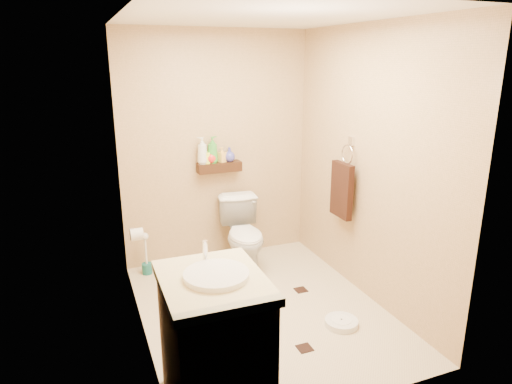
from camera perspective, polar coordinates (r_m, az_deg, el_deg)
name	(u,v)px	position (r m, az deg, el deg)	size (l,w,h in m)	color
ground	(262,309)	(4.11, 0.72, -14.45)	(2.50, 2.50, 0.00)	beige
wall_back	(217,149)	(4.79, -4.95, 5.43)	(2.00, 0.04, 2.40)	tan
wall_front	(348,228)	(2.59, 11.45, -4.46)	(2.00, 0.04, 2.40)	tan
wall_left	(134,189)	(3.40, -14.98, 0.37)	(0.04, 2.50, 2.40)	tan
wall_right	(368,166)	(4.12, 13.77, 3.20)	(0.04, 2.50, 2.40)	tan
ceiling	(263,16)	(3.54, 0.87, 21.15)	(2.00, 2.50, 0.02)	silver
wall_shelf	(219,167)	(4.76, -4.61, 3.13)	(0.46, 0.14, 0.10)	#36180E
floor_accents	(264,309)	(4.10, 1.05, -14.47)	(1.26, 1.29, 0.01)	black
toilet	(244,235)	(4.69, -1.51, -5.42)	(0.41, 0.71, 0.73)	white
vanity	(215,342)	(2.91, -5.17, -18.19)	(0.61, 0.73, 1.02)	brown
bathroom_scale	(341,322)	(3.95, 10.62, -15.73)	(0.34, 0.34, 0.05)	silver
toilet_brush	(146,259)	(4.78, -13.54, -8.20)	(0.10, 0.10, 0.44)	#175F5C
towel_ring	(342,187)	(4.33, 10.72, 0.56)	(0.12, 0.30, 0.76)	silver
toilet_paper	(137,234)	(4.21, -14.70, -5.13)	(0.12, 0.11, 0.12)	silver
bottle_a	(202,150)	(4.67, -6.72, 5.18)	(0.11, 0.11, 0.27)	silver
bottle_b	(205,155)	(4.69, -6.34, 4.61)	(0.08, 0.08, 0.17)	#EDFF35
bottle_c	(211,156)	(4.71, -5.65, 4.56)	(0.12, 0.12, 0.16)	red
bottle_d	(213,150)	(4.70, -5.45, 5.28)	(0.11, 0.11, 0.27)	green
bottle_e	(222,155)	(4.74, -4.28, 4.68)	(0.07, 0.07, 0.16)	#EDB44F
bottle_f	(229,154)	(4.76, -3.34, 4.71)	(0.12, 0.12, 0.15)	#4142A4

